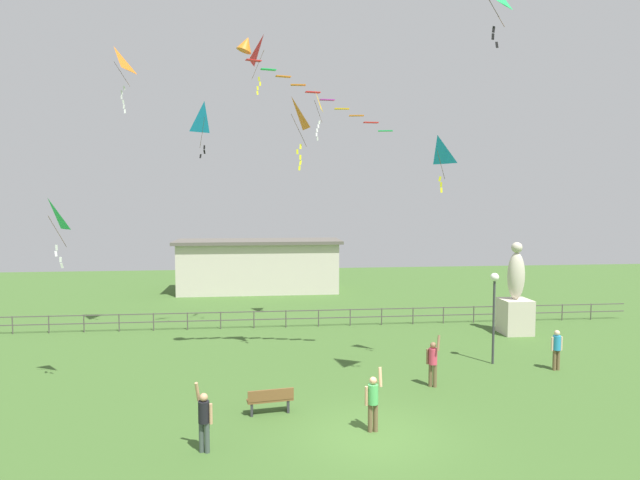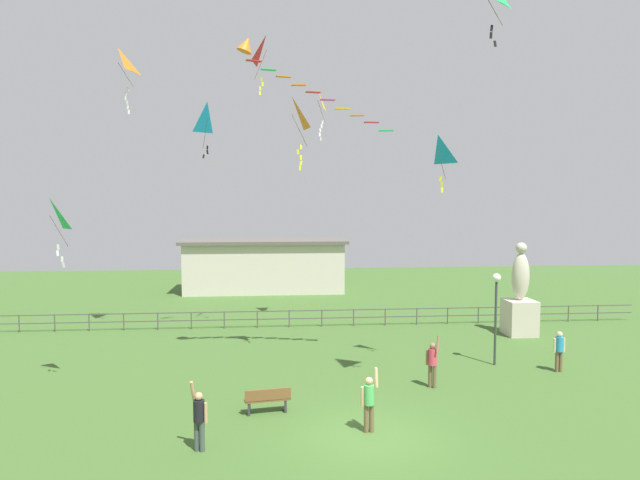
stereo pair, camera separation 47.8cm
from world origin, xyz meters
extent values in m
plane|color=#3D6028|center=(0.00, 0.00, 0.00)|extent=(80.00, 80.00, 0.00)
cube|color=beige|center=(9.96, 11.31, 0.91)|extent=(1.48, 1.48, 1.82)
ellipsoid|color=beige|center=(9.96, 11.31, 3.06)|extent=(0.90, 0.76, 2.47)
sphere|color=beige|center=(9.96, 11.31, 4.54)|extent=(0.56, 0.56, 0.56)
cylinder|color=#38383D|center=(6.57, 6.40, 1.79)|extent=(0.10, 0.10, 3.58)
sphere|color=white|center=(6.57, 6.40, 3.73)|extent=(0.36, 0.36, 0.36)
cube|color=brown|center=(-2.99, 2.03, 0.45)|extent=(1.54, 0.62, 0.06)
cube|color=brown|center=(-2.96, 1.85, 0.67)|extent=(1.49, 0.28, 0.36)
cube|color=#333338|center=(-3.58, 1.94, 0.23)|extent=(0.08, 0.36, 0.45)
cube|color=#333338|center=(-2.40, 2.12, 0.23)|extent=(0.08, 0.36, 0.45)
cylinder|color=#3F4C47|center=(-4.92, -0.52, 0.42)|extent=(0.14, 0.14, 0.85)
cylinder|color=#3F4C47|center=(-4.76, -0.58, 0.42)|extent=(0.14, 0.14, 0.85)
cylinder|color=black|center=(-4.84, -0.55, 1.15)|extent=(0.31, 0.31, 0.60)
sphere|color=tan|center=(-4.84, -0.55, 1.56)|extent=(0.23, 0.23, 0.23)
cylinder|color=tan|center=(-5.02, -0.44, 1.68)|extent=(0.17, 0.25, 0.57)
cylinder|color=tan|center=(-4.65, -0.62, 1.11)|extent=(0.09, 0.09, 0.57)
cylinder|color=brown|center=(8.86, 5.28, 0.42)|extent=(0.14, 0.14, 0.84)
cylinder|color=brown|center=(8.70, 5.27, 0.42)|extent=(0.14, 0.14, 0.84)
cylinder|color=#268CBF|center=(8.78, 5.27, 1.14)|extent=(0.31, 0.31, 0.60)
sphere|color=beige|center=(8.78, 5.27, 1.56)|extent=(0.23, 0.23, 0.23)
cylinder|color=beige|center=(8.99, 5.29, 1.11)|extent=(0.09, 0.09, 0.57)
cylinder|color=beige|center=(8.58, 5.26, 1.11)|extent=(0.09, 0.09, 0.57)
cylinder|color=brown|center=(3.18, 3.85, 0.43)|extent=(0.15, 0.15, 0.86)
cylinder|color=brown|center=(3.03, 3.94, 0.43)|extent=(0.15, 0.15, 0.86)
cylinder|color=#D83F59|center=(3.10, 3.90, 1.16)|extent=(0.31, 0.31, 0.61)
sphere|color=#8C6647|center=(3.10, 3.90, 1.58)|extent=(0.23, 0.23, 0.23)
cylinder|color=#8C6647|center=(3.25, 3.74, 1.70)|extent=(0.22, 0.27, 0.58)
cylinder|color=#8C6647|center=(2.93, 4.01, 1.12)|extent=(0.09, 0.09, 0.58)
cylinder|color=brown|center=(0.15, 0.27, 0.43)|extent=(0.15, 0.15, 0.85)
cylinder|color=brown|center=(-0.01, 0.26, 0.43)|extent=(0.15, 0.15, 0.85)
cylinder|color=#4CB259|center=(0.07, 0.27, 1.15)|extent=(0.31, 0.31, 0.60)
sphere|color=tan|center=(0.07, 0.27, 1.57)|extent=(0.23, 0.23, 0.23)
cylinder|color=tan|center=(0.28, 0.23, 1.69)|extent=(0.11, 0.21, 0.58)
cylinder|color=tan|center=(-0.14, 0.25, 1.12)|extent=(0.09, 0.09, 0.57)
pyramid|color=#198CD1|center=(3.62, 5.34, 8.92)|extent=(0.92, 0.99, 1.10)
cylinder|color=#4C381E|center=(3.84, 5.49, 8.37)|extent=(0.45, 0.33, 1.10)
cube|color=yellow|center=(3.79, 5.47, 7.82)|extent=(0.11, 0.04, 0.21)
cube|color=yellow|center=(3.86, 5.50, 7.60)|extent=(0.09, 0.05, 0.20)
cube|color=yellow|center=(3.88, 5.51, 7.38)|extent=(0.08, 0.03, 0.20)
pyramid|color=yellow|center=(-0.40, 13.53, 12.29)|extent=(0.62, 1.04, 1.18)
cylinder|color=#4C381E|center=(-0.21, 13.48, 11.70)|extent=(0.42, 0.11, 1.18)
cube|color=white|center=(-0.13, 13.52, 11.14)|extent=(0.12, 0.03, 0.21)
cube|color=white|center=(-0.19, 13.49, 10.92)|extent=(0.08, 0.04, 0.20)
cube|color=white|center=(-0.26, 13.45, 10.70)|extent=(0.11, 0.04, 0.21)
cube|color=white|center=(-0.29, 13.44, 10.48)|extent=(0.08, 0.05, 0.20)
cube|color=white|center=(-0.24, 13.46, 10.26)|extent=(0.09, 0.03, 0.20)
pyramid|color=#1EB759|center=(-10.73, 4.67, 6.43)|extent=(0.92, 0.94, 1.15)
cylinder|color=#4C381E|center=(-10.49, 4.85, 5.86)|extent=(0.49, 0.39, 1.15)
cube|color=white|center=(-10.53, 4.83, 5.28)|extent=(0.08, 0.03, 0.20)
cube|color=white|center=(-10.55, 4.82, 5.06)|extent=(0.11, 0.05, 0.21)
cube|color=white|center=(-10.43, 4.88, 4.84)|extent=(0.09, 0.02, 0.20)
cube|color=white|center=(-10.39, 4.90, 4.62)|extent=(0.12, 0.05, 0.21)
pyramid|color=orange|center=(-10.21, 11.96, 13.63)|extent=(1.08, 1.25, 1.22)
cylinder|color=#4C381E|center=(-9.83, 11.85, 13.02)|extent=(0.79, 0.24, 1.22)
cube|color=white|center=(-9.75, 11.89, 12.37)|extent=(0.09, 0.05, 0.20)
cube|color=white|center=(-9.85, 11.84, 12.15)|extent=(0.11, 0.04, 0.21)
cube|color=white|center=(-9.87, 11.83, 11.93)|extent=(0.08, 0.03, 0.20)
cube|color=white|center=(-9.80, 11.86, 11.71)|extent=(0.09, 0.05, 0.20)
cube|color=white|center=(-9.78, 11.87, 11.49)|extent=(0.11, 0.02, 0.21)
cube|color=white|center=(-9.74, 11.89, 11.27)|extent=(0.09, 0.03, 0.20)
pyramid|color=red|center=(-3.05, 11.11, 14.15)|extent=(0.77, 1.05, 1.37)
cylinder|color=#4C381E|center=(-3.35, 11.16, 13.47)|extent=(0.61, 0.12, 1.37)
cube|color=yellow|center=(-3.30, 11.18, 12.79)|extent=(0.10, 0.05, 0.20)
cube|color=yellow|center=(-3.25, 11.21, 12.57)|extent=(0.08, 0.03, 0.20)
cube|color=yellow|center=(-3.37, 11.15, 12.35)|extent=(0.10, 0.03, 0.20)
cube|color=yellow|center=(-3.38, 11.15, 12.13)|extent=(0.10, 0.05, 0.21)
pyramid|color=#198CD1|center=(-5.94, 11.61, 11.01)|extent=(0.98, 0.92, 1.45)
cylinder|color=#4C381E|center=(-6.09, 11.86, 10.29)|extent=(0.33, 0.52, 1.45)
cube|color=black|center=(-6.00, 11.90, 9.59)|extent=(0.09, 0.02, 0.20)
cube|color=black|center=(-6.01, 11.90, 9.37)|extent=(0.11, 0.05, 0.21)
cube|color=black|center=(-6.19, 11.81, 9.15)|extent=(0.11, 0.05, 0.21)
pyramid|color=orange|center=(-1.99, 6.95, 10.49)|extent=(0.82, 0.85, 1.30)
cylinder|color=#4C381E|center=(-1.67, 7.03, 9.84)|extent=(0.66, 0.17, 1.30)
cube|color=yellow|center=(-1.60, 7.06, 9.19)|extent=(0.10, 0.04, 0.20)
cube|color=yellow|center=(-1.74, 7.00, 8.97)|extent=(0.09, 0.01, 0.20)
cube|color=yellow|center=(-1.62, 7.06, 8.75)|extent=(0.08, 0.03, 0.20)
cube|color=yellow|center=(-1.61, 7.06, 8.53)|extent=(0.12, 0.04, 0.21)
cube|color=yellow|center=(-1.66, 7.04, 8.31)|extent=(0.09, 0.02, 0.20)
cylinder|color=#4C381E|center=(3.99, 1.10, 12.80)|extent=(0.42, 0.49, 1.12)
cube|color=black|center=(3.94, 1.08, 12.22)|extent=(0.11, 0.03, 0.21)
cube|color=black|center=(3.92, 1.07, 12.00)|extent=(0.10, 0.03, 0.20)
cube|color=black|center=(4.09, 1.15, 11.78)|extent=(0.09, 0.05, 0.20)
cone|color=orange|center=(-3.77, 6.12, 12.98)|extent=(0.77, 0.63, 0.71)
cube|color=red|center=(-3.49, 6.22, 12.39)|extent=(0.64, 0.43, 0.03)
cube|color=#1EB759|center=(-2.91, 6.39, 12.10)|extent=(0.64, 0.36, 0.03)
cube|color=orange|center=(-2.33, 6.51, 11.87)|extent=(0.63, 0.35, 0.03)
cube|color=orange|center=(-1.73, 6.55, 11.57)|extent=(0.61, 0.26, 0.03)
cube|color=red|center=(-1.14, 6.60, 11.30)|extent=(0.63, 0.34, 0.03)
cube|color=#B22DB2|center=(-0.55, 6.68, 11.03)|extent=(0.62, 0.29, 0.03)
cube|color=yellow|center=(0.05, 6.69, 10.68)|extent=(0.61, 0.27, 0.03)
cube|color=orange|center=(0.64, 6.63, 10.41)|extent=(0.63, 0.32, 0.03)
cube|color=red|center=(1.24, 6.60, 10.14)|extent=(0.61, 0.27, 0.03)
cube|color=#1EB759|center=(1.83, 6.56, 9.81)|extent=(0.63, 0.36, 0.03)
cylinder|color=#4C4742|center=(-16.22, 14.00, 0.47)|extent=(0.06, 0.06, 0.95)
cylinder|color=#4C4742|center=(-14.41, 14.00, 0.47)|extent=(0.06, 0.06, 0.95)
cylinder|color=#4C4742|center=(-12.64, 14.00, 0.47)|extent=(0.06, 0.06, 0.95)
cylinder|color=#4C4742|center=(-10.83, 14.00, 0.47)|extent=(0.06, 0.06, 0.95)
cylinder|color=#4C4742|center=(-9.04, 14.00, 0.47)|extent=(0.06, 0.06, 0.95)
cylinder|color=#4C4742|center=(-7.26, 14.00, 0.47)|extent=(0.06, 0.06, 0.95)
cylinder|color=#4C4742|center=(-5.49, 14.00, 0.47)|extent=(0.06, 0.06, 0.95)
cylinder|color=#4C4742|center=(-3.69, 14.00, 0.47)|extent=(0.06, 0.06, 0.95)
cylinder|color=#4C4742|center=(-1.94, 14.00, 0.47)|extent=(0.06, 0.06, 0.95)
cylinder|color=#4C4742|center=(-0.13, 14.00, 0.47)|extent=(0.06, 0.06, 0.95)
cylinder|color=#4C4742|center=(1.65, 14.00, 0.47)|extent=(0.06, 0.06, 0.95)
cylinder|color=#4C4742|center=(3.44, 14.00, 0.47)|extent=(0.06, 0.06, 0.95)
cylinder|color=#4C4742|center=(5.24, 14.00, 0.47)|extent=(0.06, 0.06, 0.95)
cylinder|color=#4C4742|center=(7.02, 14.00, 0.47)|extent=(0.06, 0.06, 0.95)
cylinder|color=#4C4742|center=(8.81, 14.00, 0.47)|extent=(0.06, 0.06, 0.95)
cylinder|color=#4C4742|center=(10.60, 14.00, 0.47)|extent=(0.06, 0.06, 0.95)
cylinder|color=#4C4742|center=(12.34, 14.00, 0.47)|extent=(0.06, 0.06, 0.95)
cylinder|color=#4C4742|center=(14.16, 14.00, 0.47)|extent=(0.06, 0.06, 0.95)
cylinder|color=#4C4742|center=(15.95, 14.00, 0.47)|extent=(0.06, 0.06, 0.95)
cube|color=#4C4742|center=(0.00, 14.00, 0.91)|extent=(36.00, 0.05, 0.05)
cube|color=#4C4742|center=(0.00, 14.00, 0.47)|extent=(36.00, 0.05, 0.05)
cube|color=beige|center=(-3.49, 26.00, 1.88)|extent=(11.93, 3.86, 3.75)
cube|color=#59544C|center=(-3.49, 26.00, 3.87)|extent=(12.53, 4.46, 0.24)
camera|label=1|loc=(-3.20, -15.21, 6.93)|focal=30.16mm
camera|label=2|loc=(-2.73, -15.25, 6.93)|focal=30.16mm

